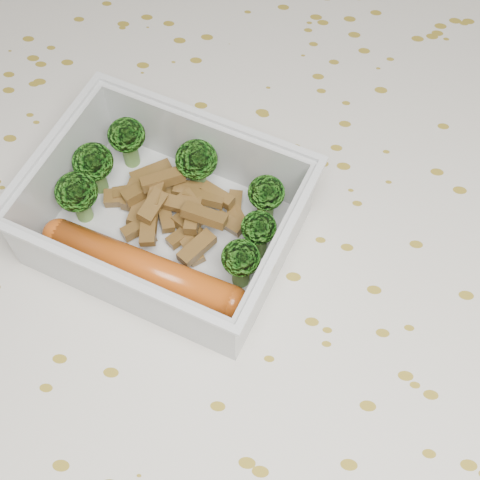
# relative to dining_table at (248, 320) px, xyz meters

# --- Properties ---
(ground_plane) EXTENTS (4.00, 4.00, 0.00)m
(ground_plane) POSITION_rel_dining_table_xyz_m (0.00, 0.00, -0.67)
(ground_plane) COLOR olive
(ground_plane) RESTS_ON ground
(dining_table) EXTENTS (1.40, 0.90, 0.75)m
(dining_table) POSITION_rel_dining_table_xyz_m (0.00, 0.00, 0.00)
(dining_table) COLOR brown
(dining_table) RESTS_ON ground
(tablecloth) EXTENTS (1.46, 0.96, 0.19)m
(tablecloth) POSITION_rel_dining_table_xyz_m (0.00, 0.00, 0.05)
(tablecloth) COLOR silver
(tablecloth) RESTS_ON dining_table
(lunch_container) EXTENTS (0.20, 0.17, 0.06)m
(lunch_container) POSITION_rel_dining_table_xyz_m (-0.06, 0.02, 0.11)
(lunch_container) COLOR silver
(lunch_container) RESTS_ON tablecloth
(broccoli_florets) EXTENTS (0.15, 0.11, 0.04)m
(broccoli_florets) POSITION_rel_dining_table_xyz_m (-0.06, 0.04, 0.12)
(broccoli_florets) COLOR #608C3F
(broccoli_florets) RESTS_ON lunch_container
(meat_pile) EXTENTS (0.10, 0.08, 0.03)m
(meat_pile) POSITION_rel_dining_table_xyz_m (-0.06, 0.03, 0.10)
(meat_pile) COLOR brown
(meat_pile) RESTS_ON lunch_container
(sausage) EXTENTS (0.14, 0.05, 0.02)m
(sausage) POSITION_rel_dining_table_xyz_m (-0.06, -0.02, 0.11)
(sausage) COLOR #AF4912
(sausage) RESTS_ON lunch_container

